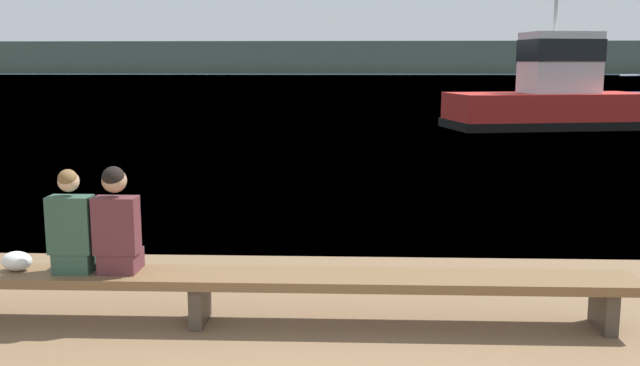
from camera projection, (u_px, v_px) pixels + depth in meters
water_surface at (347, 78)px, 127.17m from camera, size 240.00×240.00×0.00m
far_shoreline at (348, 57)px, 189.37m from camera, size 600.00×12.00×8.28m
bench_main at (199, 282)px, 6.56m from camera, size 7.97×0.55×0.48m
person_left at (72, 228)px, 6.53m from camera, size 0.39×0.37×0.97m
person_right at (117, 225)px, 6.51m from camera, size 0.39×0.38×1.00m
shopping_bag at (17, 261)px, 6.62m from camera, size 0.28×0.20×0.18m
tugboat_red at (551, 98)px, 26.71m from camera, size 7.98×4.57×7.03m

